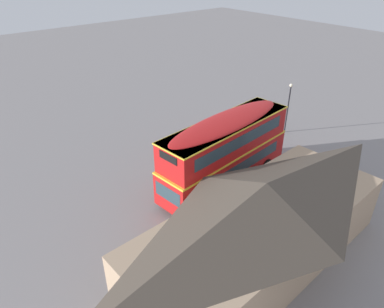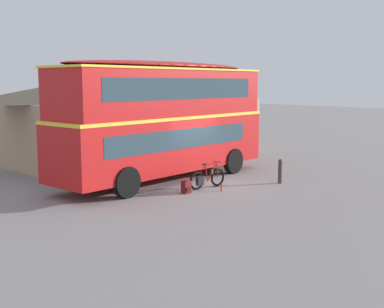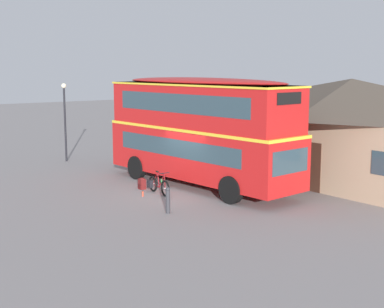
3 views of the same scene
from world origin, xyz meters
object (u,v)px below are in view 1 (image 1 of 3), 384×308
(street_lamp, at_px, (289,103))
(kerb_bollard, at_px, (157,170))
(double_decker_bus, at_px, (225,150))
(backpack_on_ground, at_px, (211,161))
(touring_bicycle, at_px, (200,166))
(water_bottle_red_squeeze, at_px, (193,165))

(street_lamp, distance_m, kerb_bollard, 12.73)
(kerb_bollard, bearing_deg, street_lamp, 173.62)
(double_decker_bus, bearing_deg, backpack_on_ground, -112.74)
(touring_bicycle, xyz_separation_m, water_bottle_red_squeeze, (0.03, -0.75, -0.26))
(touring_bicycle, distance_m, water_bottle_red_squeeze, 0.80)
(backpack_on_ground, distance_m, kerb_bollard, 4.12)
(touring_bicycle, xyz_separation_m, backpack_on_ground, (-1.13, -0.09, -0.11))
(backpack_on_ground, bearing_deg, double_decker_bus, 67.26)
(touring_bicycle, bearing_deg, kerb_bollard, -25.58)
(backpack_on_ground, distance_m, water_bottle_red_squeeze, 1.34)
(street_lamp, height_order, kerb_bollard, street_lamp)
(touring_bicycle, height_order, backpack_on_ground, touring_bicycle)
(street_lamp, xyz_separation_m, kerb_bollard, (12.46, -1.39, -2.21))
(water_bottle_red_squeeze, height_order, street_lamp, street_lamp)
(double_decker_bus, distance_m, street_lamp, 9.79)
(water_bottle_red_squeeze, distance_m, street_lamp, 10.07)
(double_decker_bus, distance_m, water_bottle_red_squeeze, 3.95)
(double_decker_bus, relative_size, touring_bicycle, 5.89)
(backpack_on_ground, xyz_separation_m, street_lamp, (-8.54, 0.15, 2.45))
(backpack_on_ground, bearing_deg, touring_bicycle, 4.76)
(backpack_on_ground, relative_size, water_bottle_red_squeeze, 2.07)
(double_decker_bus, distance_m, backpack_on_ground, 3.51)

